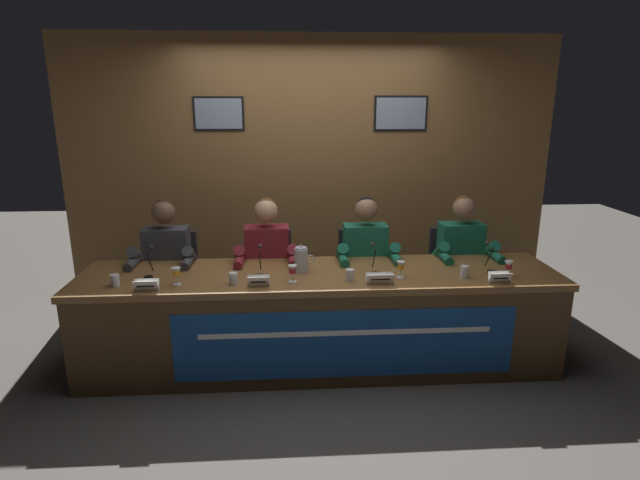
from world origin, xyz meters
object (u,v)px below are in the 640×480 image
Objects in this scene: nameplate_far_left at (146,285)px; nameplate_far_right at (500,277)px; chair_center_right at (362,283)px; microphone_center_right at (374,264)px; microphone_far_left at (149,267)px; chair_center_left at (269,285)px; water_cup_far_left at (115,281)px; panelist_far_right at (463,258)px; chair_far_left at (174,287)px; microphone_far_right at (490,262)px; water_pitcher_central at (301,260)px; water_cup_center_left at (233,279)px; water_cup_far_right at (464,272)px; panelist_center_right at (366,260)px; juice_glass_center_right at (401,266)px; juice_glass_center_left at (293,270)px; chair_far_right at (453,281)px; nameplate_center_right at (380,279)px; water_cup_center_right at (350,276)px; juice_glass_far_left at (176,273)px; nameplate_center_left at (258,281)px; panelist_far_left at (166,264)px; juice_glass_far_right at (509,266)px; panelist_center_left at (267,262)px.

nameplate_far_left and nameplate_far_right have the same top height.
chair_center_right is 4.17× the size of microphone_center_right.
chair_center_left is at bearing 36.17° from microphone_far_left.
panelist_far_right is at bearing 12.51° from water_cup_far_left.
chair_far_left is 4.17× the size of microphone_far_left.
microphone_far_right reaches higher than water_cup_far_left.
water_pitcher_central is (-0.55, -0.57, 0.40)m from chair_center_right.
nameplate_far_left is 1.11m from water_pitcher_central.
water_cup_center_left is 1.00× the size of water_cup_far_right.
juice_glass_center_right is at bearing -73.04° from panelist_center_right.
juice_glass_center_left is 0.86m from panelist_center_right.
panelist_far_right reaches higher than microphone_far_left.
chair_far_right is (2.46, 0.00, 0.00)m from chair_far_left.
water_cup_far_left is at bearing 177.63° from nameplate_center_right.
nameplate_center_right is 0.22m from water_cup_center_right.
juice_glass_center_left is 0.63m from microphone_center_right.
juice_glass_far_left is 0.14× the size of chair_center_left.
juice_glass_center_right is at bearing 5.04° from nameplate_far_left.
chair_center_left is 1.64m from chair_far_right.
microphone_far_left is 1.00× the size of microphone_center_right.
panelist_far_right is (0.82, 0.00, 0.00)m from panelist_center_right.
nameplate_far_left is at bearing -162.54° from water_pitcher_central.
water_cup_center_left reaches higher than nameplate_center_right.
water_cup_far_left is 0.07× the size of panelist_center_right.
chair_far_right is (1.44, 0.78, -0.39)m from juice_glass_center_left.
microphone_center_right reaches higher than water_cup_center_left.
nameplate_center_left is at bearing -173.00° from microphone_far_right.
juice_glass_center_right reaches higher than water_cup_far_right.
microphone_center_right reaches higher than chair_center_right.
water_cup_far_left is 1.00× the size of water_cup_far_right.
panelist_far_left is at bearing 139.82° from nameplate_center_left.
panelist_far_right is at bearing -6.94° from chair_center_left.
panelist_far_right is (0.82, -0.20, 0.28)m from chair_center_right.
microphone_far_left is 1.05m from juice_glass_center_left.
chair_far_left and chair_center_left have the same top height.
juice_glass_far_right reaches higher than water_cup_far_right.
nameplate_far_left is 0.58m from water_cup_center_left.
juice_glass_far_right is (0.13, -0.79, 0.39)m from chair_far_right.
chair_center_right is at bearing 102.57° from juice_glass_center_right.
juice_glass_center_left is 1.46× the size of water_cup_far_right.
panelist_center_right is 9.91× the size of juice_glass_center_right.
panelist_center_left is 1.80m from nameplate_far_right.
panelist_center_right is at bearing -6.94° from chair_far_left.
panelist_far_left reaches higher than juice_glass_far_right.
microphone_far_right is (1.72, 0.21, 0.03)m from nameplate_center_left.
panelist_far_left is at bearing 161.43° from water_pitcher_central.
nameplate_center_right is at bearing -175.17° from juice_glass_far_right.
water_cup_center_right reaches higher than nameplate_far_left.
microphone_far_right reaches higher than nameplate_far_left.
juice_glass_center_left reaches higher than nameplate_center_left.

